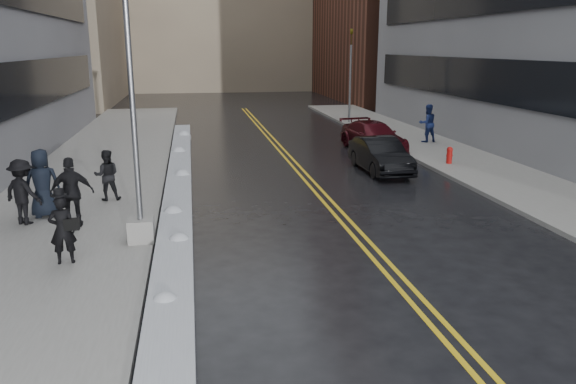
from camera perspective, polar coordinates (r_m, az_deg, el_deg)
name	(u,v)px	position (r m, az deg, el deg)	size (l,w,h in m)	color
ground	(279,267)	(13.37, -0.91, -7.62)	(160.00, 160.00, 0.00)	black
sidewalk_west	(94,178)	(23.10, -19.15, 1.32)	(5.50, 50.00, 0.15)	gray
sidewalk_east	(470,164)	(25.70, 18.03, 2.69)	(4.00, 50.00, 0.15)	gray
lane_line_left	(298,172)	(23.19, 1.00, 2.01)	(0.12, 50.00, 0.01)	gold
lane_line_right	(305,172)	(23.25, 1.73, 2.03)	(0.12, 50.00, 0.01)	gold
snow_ridge	(179,185)	(20.82, -11.04, 0.75)	(0.90, 30.00, 0.34)	silver
building_west_far	(33,1)	(57.99, -24.50, 17.24)	(14.00, 22.00, 18.00)	gray
lamppost	(136,151)	(14.52, -15.22, 4.08)	(0.65, 0.65, 7.62)	gray
fire_hydrant	(450,154)	(25.16, 16.09, 3.70)	(0.26, 0.26, 0.73)	maroon
traffic_signal	(350,72)	(37.73, 6.35, 11.99)	(0.16, 0.20, 6.00)	gray
pedestrian_fedora	(62,230)	(13.93, -21.94, -3.59)	(0.59, 0.39, 1.62)	black
pedestrian_b	(107,175)	(19.22, -17.93, 1.64)	(0.81, 0.63, 1.67)	black
pedestrian_c	(42,183)	(17.92, -23.69, 0.81)	(0.99, 0.65, 2.03)	black
pedestrian_d	(72,193)	(16.60, -21.09, -0.05)	(1.16, 0.48, 1.98)	black
pedestrian_e	(23,192)	(17.46, -25.35, 0.01)	(1.20, 0.69, 1.86)	black
pedestrian_east	(427,123)	(30.55, 13.98, 6.80)	(0.96, 0.75, 1.98)	navy
car_black	(380,155)	(23.45, 9.36, 3.71)	(1.50, 4.29, 1.41)	black
car_maroon	(373,136)	(28.41, 8.64, 5.62)	(1.98, 4.87, 1.41)	#3A0910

